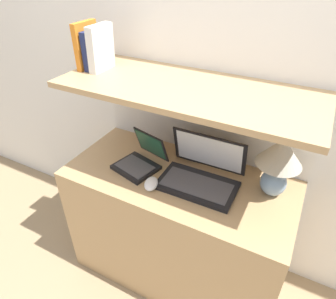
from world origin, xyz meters
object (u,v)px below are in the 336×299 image
at_px(laptop_large, 201,174).
at_px(computer_mouse, 151,184).
at_px(book_orange, 86,45).
at_px(laptop_small, 141,160).
at_px(table_lamp, 279,160).
at_px(router_box, 188,146).
at_px(book_white, 101,48).
at_px(book_navy, 94,50).

height_order(laptop_large, computer_mouse, laptop_large).
bearing_deg(book_orange, laptop_large, -3.62).
relative_size(computer_mouse, book_orange, 0.52).
distance_m(laptop_large, laptop_small, 0.34).
bearing_deg(table_lamp, laptop_small, -170.94).
height_order(computer_mouse, router_box, router_box).
bearing_deg(computer_mouse, book_orange, 157.23).
bearing_deg(computer_mouse, table_lamp, 23.55).
bearing_deg(book_white, book_navy, 180.00).
distance_m(computer_mouse, book_white, 0.71).
height_order(table_lamp, laptop_large, table_lamp).
bearing_deg(laptop_small, computer_mouse, -42.14).
relative_size(router_box, book_navy, 0.83).
bearing_deg(laptop_large, book_orange, 176.38).
distance_m(table_lamp, computer_mouse, 0.62).
bearing_deg(book_navy, computer_mouse, -24.82).
relative_size(laptop_small, book_orange, 1.28).
distance_m(table_lamp, laptop_small, 0.71).
height_order(table_lamp, book_white, book_white).
relative_size(router_box, book_orange, 0.70).
bearing_deg(book_white, table_lamp, 2.33).
bearing_deg(table_lamp, book_white, -177.67).
relative_size(book_orange, book_white, 1.02).
bearing_deg(table_lamp, book_orange, -177.87).
bearing_deg(router_box, laptop_large, -48.48).
bearing_deg(router_box, computer_mouse, -99.52).
xyz_separation_m(laptop_small, book_orange, (-0.33, 0.07, 0.55)).
bearing_deg(book_white, laptop_small, -16.35).
distance_m(book_orange, book_navy, 0.05).
bearing_deg(computer_mouse, book_white, 152.63).
xyz_separation_m(laptop_small, router_box, (0.19, 0.20, 0.04)).
bearing_deg(laptop_large, book_white, 175.83).
height_order(laptop_large, laptop_small, laptop_large).
xyz_separation_m(laptop_large, router_box, (-0.15, 0.17, 0.03)).
relative_size(book_orange, book_navy, 1.19).
xyz_separation_m(router_box, book_navy, (-0.48, -0.12, 0.50)).
distance_m(laptop_large, book_navy, 0.82).
bearing_deg(router_box, laptop_small, -134.81).
bearing_deg(laptop_small, book_navy, 166.14).
bearing_deg(book_orange, table_lamp, 2.13).
relative_size(laptop_large, computer_mouse, 3.33).
relative_size(book_navy, book_white, 0.86).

